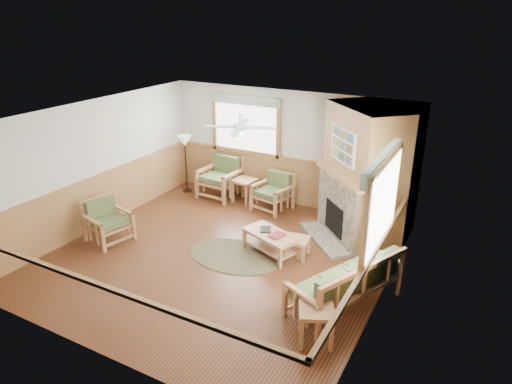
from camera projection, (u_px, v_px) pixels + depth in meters
The scene contains 24 objects.
floor at pixel (220, 257), 8.66m from camera, with size 6.00×6.00×0.01m, color #4F2916.
ceiling at pixel (215, 116), 7.65m from camera, with size 6.00×6.00×0.01m, color white.
wall_back at pixel (288, 149), 10.61m from camera, with size 6.00×0.02×2.70m, color silver.
wall_front at pixel (88, 269), 5.71m from camera, with size 6.00×0.02×2.70m, color silver.
wall_left at pixel (96, 165), 9.48m from camera, with size 0.02×6.00×2.70m, color silver.
wall_right at pixel (386, 226), 6.84m from camera, with size 0.02×6.00×2.70m, color silver.
wainscot at pixel (219, 231), 8.46m from camera, with size 6.00×6.00×1.10m, color olive, non-canonical shape.
fireplace at pixel (363, 175), 8.93m from camera, with size 2.20×2.20×2.70m, color olive, non-canonical shape.
window_back at pixel (245, 94), 10.62m from camera, with size 1.90×0.16×1.50m, color white, non-canonical shape.
window_right at pixel (389, 153), 6.25m from camera, with size 0.16×1.90×1.50m, color white, non-canonical shape.
ceiling_fan at pixel (240, 117), 7.78m from camera, with size 1.24×1.24×0.36m, color white, non-canonical shape.
sofa at pixel (345, 281), 7.08m from camera, with size 0.79×1.92×0.88m, color #AE7A51, non-canonical shape.
armchair_back_left at pixel (220, 177), 11.26m from camera, with size 0.90×0.90×1.01m, color #AE7A51, non-canonical shape.
armchair_back_right at pixel (272, 192), 10.56m from camera, with size 0.77×0.77×0.86m, color #AE7A51, non-canonical shape.
armchair_left at pixel (108, 221), 9.11m from camera, with size 0.76×0.76×0.85m, color #AE7A51, non-canonical shape.
coffee_table at pixel (271, 243), 8.69m from camera, with size 1.09×0.55×0.44m, color #AE7A51, non-canonical shape.
end_table_chairs at pixel (245, 190), 11.04m from camera, with size 0.51×0.49×0.57m, color #AE7A51, non-canonical shape.
end_table_sofa at pixel (316, 325), 6.36m from camera, with size 0.48×0.46×0.54m, color #AE7A51, non-canonical shape.
footstool at pixel (297, 247), 8.59m from camera, with size 0.44×0.44×0.38m, color #AE7A51, non-canonical shape.
braided_rug at pixel (234, 256), 8.67m from camera, with size 1.83×1.83×0.01m, color #4D462F.
floor_lamp_left at pixel (186, 164), 11.50m from camera, with size 0.34×0.34×1.48m, color black, non-canonical shape.
floor_lamp_right at pixel (368, 225), 7.87m from camera, with size 0.41×0.41×1.80m, color black, non-canonical shape.
book_red at pixel (277, 235), 8.49m from camera, with size 0.22×0.30×0.03m, color maroon.
book_dark at pixel (266, 229), 8.72m from camera, with size 0.20×0.27×0.03m, color black.
Camera 1 is at (4.20, -6.34, 4.37)m, focal length 32.00 mm.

